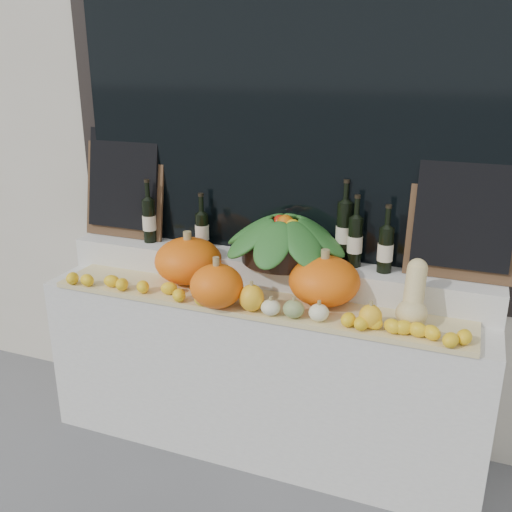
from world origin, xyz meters
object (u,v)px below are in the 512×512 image
Objects in this scene: pumpkin_left at (188,261)px; butternut_squash at (414,298)px; pumpkin_right at (324,281)px; wine_bottle_tall at (344,231)px; produce_bowl at (285,237)px.

butternut_squash is at bearing -4.19° from pumpkin_left.
pumpkin_right is 1.19× the size of butternut_squash.
wine_bottle_tall reaches higher than pumpkin_left.
butternut_squash is at bearing -19.29° from produce_bowl.
butternut_squash is 0.42× the size of produce_bowl.
pumpkin_right is at bearing -96.48° from wine_bottle_tall.
butternut_squash is (1.16, -0.08, 0.01)m from pumpkin_left.
butternut_squash is 0.68× the size of wine_bottle_tall.
pumpkin_right is at bearing -32.91° from produce_bowl.
pumpkin_left is at bearing -162.39° from produce_bowl.
produce_bowl is at bearing 160.71° from butternut_squash.
produce_bowl is at bearing 17.61° from pumpkin_left.
wine_bottle_tall is at bearing 17.48° from produce_bowl.
produce_bowl is (-0.25, 0.16, 0.14)m from pumpkin_right.
wine_bottle_tall is (0.76, 0.24, 0.18)m from pumpkin_left.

